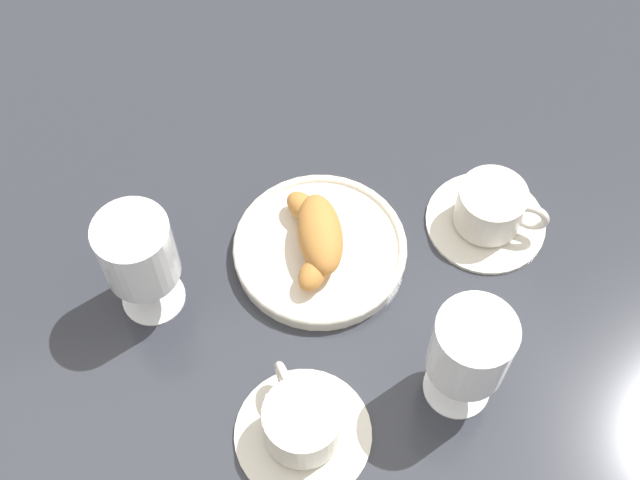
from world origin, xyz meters
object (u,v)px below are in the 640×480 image
coffee_cup_near (302,425)px  juice_glass_right (138,253)px  croissant_large (317,235)px  pastry_plate (320,249)px  juice_glass_left (470,350)px  coffee_cup_far (490,211)px

coffee_cup_near → juice_glass_right: size_ratio=0.97×
croissant_large → juice_glass_right: (-0.00, 0.18, 0.05)m
pastry_plate → juice_glass_right: 0.21m
juice_glass_left → coffee_cup_near: bearing=90.9°
coffee_cup_near → coffee_cup_far: bearing=-56.2°
coffee_cup_far → juice_glass_left: 0.22m
coffee_cup_far → croissant_large: bearing=85.7°
coffee_cup_near → juice_glass_right: bearing=30.9°
coffee_cup_near → pastry_plate: bearing=-21.0°
coffee_cup_far → juice_glass_left: (-0.18, 0.10, 0.07)m
coffee_cup_far → juice_glass_right: (0.01, 0.38, 0.07)m
coffee_cup_near → juice_glass_left: juice_glass_left is taller
juice_glass_left → juice_glass_right: (0.19, 0.28, 0.00)m
juice_glass_right → juice_glass_left: bearing=-124.1°
croissant_large → juice_glass_left: bearing=-154.2°
coffee_cup_far → juice_glass_right: juice_glass_right is taller
croissant_large → juice_glass_right: bearing=91.0°
croissant_large → coffee_cup_far: bearing=-94.3°
juice_glass_left → coffee_cup_far: bearing=-30.6°
coffee_cup_near → juice_glass_left: 0.18m
croissant_large → coffee_cup_near: size_ratio=1.00×
coffee_cup_near → juice_glass_left: bearing=-89.1°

